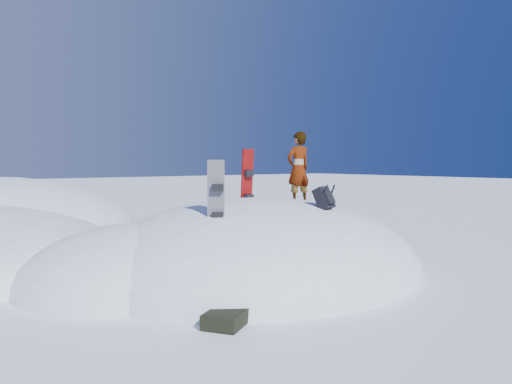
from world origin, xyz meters
TOP-DOWN VIEW (x-y plane):
  - ground at (0.00, 0.00)m, footprint 120.00×120.00m
  - snow_mound at (-0.17, 0.24)m, footprint 8.00×6.00m
  - rock_outcrop at (3.72, 3.01)m, footprint 4.68×4.41m
  - snowboard_red at (0.09, 0.45)m, footprint 0.33×0.23m
  - snowboard_dark at (-1.44, -0.77)m, footprint 0.31×0.30m
  - backpack at (0.70, -1.18)m, footprint 0.38×0.46m
  - gear_pile at (-2.19, -2.27)m, footprint 0.95×0.79m
  - person at (1.57, 0.53)m, footprint 0.62×0.42m

SIDE VIEW (x-z plane):
  - ground at x=0.00m, z-range 0.00..0.00m
  - snow_mound at x=-0.17m, z-range -1.50..1.50m
  - rock_outcrop at x=3.72m, z-range -0.82..0.85m
  - gear_pile at x=-2.19m, z-range 0.00..0.25m
  - snowboard_dark at x=-1.44m, z-range 0.71..2.27m
  - backpack at x=0.70m, z-range 1.27..1.78m
  - snowboard_red at x=0.09m, z-range 0.84..2.49m
  - person at x=1.57m, z-range 1.23..2.88m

